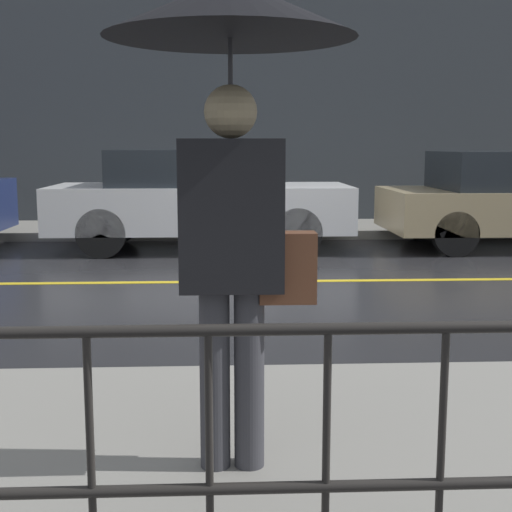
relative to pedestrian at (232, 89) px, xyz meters
name	(u,v)px	position (x,y,z in m)	size (l,w,h in m)	color
ground_plane	(279,281)	(0.60, 4.98, -1.76)	(80.00, 80.00, 0.00)	#262628
sidewalk_near	(364,467)	(0.60, 0.10, -1.69)	(28.00, 2.68, 0.14)	gray
sidewalk_far	(259,229)	(0.60, 9.51, -1.69)	(28.00, 1.95, 0.14)	gray
lane_marking	(279,281)	(0.60, 4.98, -1.75)	(25.20, 0.12, 0.01)	gold
building_storefront	(256,42)	(0.60, 10.63, 1.67)	(28.00, 0.30, 6.85)	#383D42
railing_foreground	(442,430)	(0.60, -0.99, -1.06)	(12.00, 0.04, 0.89)	black
pedestrian	(232,89)	(0.00, 0.00, 0.00)	(1.02, 1.02, 2.05)	#333338
car_white	(198,198)	(-0.40, 7.58, -1.00)	(4.35, 1.75, 1.47)	silver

